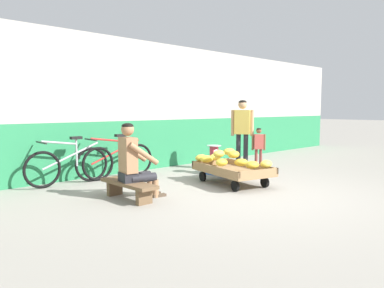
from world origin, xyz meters
TOP-DOWN VIEW (x-y plane):
  - ground_plane at (0.00, 0.00)m, footprint 80.00×80.00m
  - back_wall at (0.00, 3.29)m, footprint 16.00×0.30m
  - banana_cart at (0.35, 0.82)m, footprint 1.15×1.59m
  - banana_pile at (0.29, 0.87)m, footprint 0.79×1.52m
  - low_bench at (-1.64, 1.15)m, footprint 0.30×1.10m
  - vendor_seated at (-1.55, 1.14)m, footprint 0.72×0.55m
  - plastic_crate at (0.90, 1.79)m, footprint 0.36×0.28m
  - weighing_scale at (0.90, 1.79)m, footprint 0.30×0.30m
  - bicycle_near_left at (-1.75, 2.78)m, footprint 1.66×0.48m
  - bicycle_far_left at (-0.85, 2.75)m, footprint 1.66×0.48m
  - customer_adult at (1.61, 1.62)m, footprint 0.33×0.43m
  - customer_child at (1.78, 1.31)m, footprint 0.23×0.22m
  - shopping_bag at (1.08, 1.25)m, footprint 0.18×0.12m

SIDE VIEW (x-z plane):
  - ground_plane at x=0.00m, z-range 0.00..0.00m
  - shopping_bag at x=1.08m, z-range 0.00..0.24m
  - plastic_crate at x=0.90m, z-range 0.00..0.30m
  - low_bench at x=-1.64m, z-range 0.06..0.33m
  - banana_cart at x=0.35m, z-range 0.06..0.42m
  - bicycle_near_left at x=-1.75m, z-range -0.08..0.78m
  - bicycle_far_left at x=-0.85m, z-range -0.08..0.78m
  - weighing_scale at x=0.90m, z-range 0.31..0.60m
  - banana_pile at x=0.29m, z-range 0.33..0.59m
  - vendor_seated at x=-1.55m, z-range 0.00..1.14m
  - customer_child at x=1.78m, z-range 0.11..1.05m
  - customer_adult at x=1.61m, z-range 0.19..1.72m
  - back_wall at x=0.00m, z-range 0.00..2.80m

